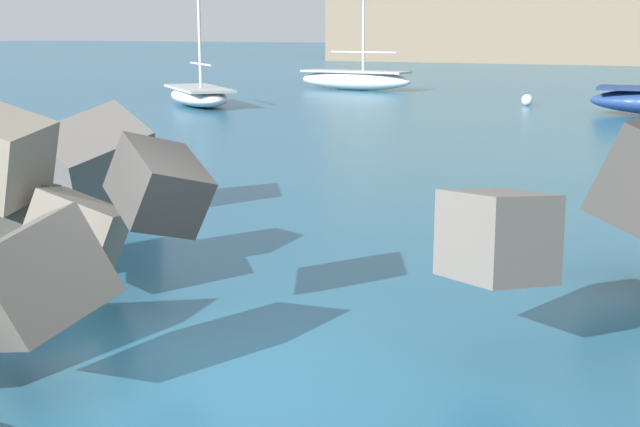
# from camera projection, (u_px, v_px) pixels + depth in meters

# --- Properties ---
(ground_plane) EXTENTS (400.00, 400.00, 0.00)m
(ground_plane) POSITION_uv_depth(u_px,v_px,m) (195.00, 378.00, 7.33)
(ground_plane) COLOR #235B7A
(breakwater_jetty) EXTENTS (23.90, 7.83, 2.51)m
(breakwater_jetty) POSITION_uv_depth(u_px,v_px,m) (411.00, 211.00, 8.89)
(breakwater_jetty) COLOR #4C4944
(breakwater_jetty) RESTS_ON ground
(boat_near_left) EXTENTS (6.09, 1.97, 6.12)m
(boat_near_left) POSITION_uv_depth(u_px,v_px,m) (355.00, 79.00, 43.18)
(boat_near_left) COLOR white
(boat_near_left) RESTS_ON ground
(boat_near_right) EXTENTS (5.20, 4.92, 5.65)m
(boat_near_right) POSITION_uv_depth(u_px,v_px,m) (199.00, 95.00, 33.96)
(boat_near_right) COLOR white
(boat_near_right) RESTS_ON ground
(mooring_buoy_inner) EXTENTS (0.44, 0.44, 0.44)m
(mooring_buoy_inner) POSITION_uv_depth(u_px,v_px,m) (527.00, 100.00, 34.17)
(mooring_buoy_inner) COLOR silver
(mooring_buoy_inner) RESTS_ON ground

